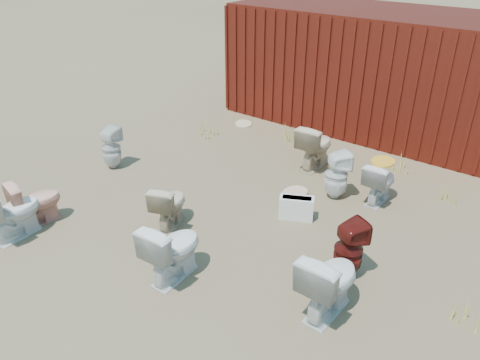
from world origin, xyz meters
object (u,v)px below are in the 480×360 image
Objects in this scene: toilet_back_yellowlid at (380,182)px; toilet_front_e at (329,282)px; toilet_front_a at (13,212)px; toilet_front_c at (173,249)px; toilet_back_a at (111,148)px; toilet_back_beige_right at (315,146)px; toilet_back_beige_left at (169,204)px; toilet_back_e at (336,175)px; shipping_container at (375,70)px; loose_tank at (296,208)px; toilet_front_maroon at (349,250)px; toilet_front_pink at (36,201)px.

toilet_front_e is at bearing 101.57° from toilet_back_yellowlid.
toilet_front_a is 2.46m from toilet_front_c.
toilet_back_a is at bearing -9.52° from toilet_front_e.
toilet_back_a is 0.92× the size of toilet_back_beige_right.
toilet_back_a is at bearing -38.60° from toilet_back_beige_left.
toilet_front_a is 4.74m from toilet_back_e.
shipping_container reaches higher than toilet_back_a.
shipping_container is at bearing -116.97° from toilet_back_beige_left.
toilet_back_yellowlid is (3.60, 3.97, -0.05)m from toilet_front_a.
toilet_front_c is at bearing -130.53° from loose_tank.
toilet_back_beige_right is (2.19, 4.42, 0.02)m from toilet_front_a.
toilet_front_maroon is 1.02× the size of toilet_back_a.
shipping_container is 3.54m from toilet_back_e.
toilet_front_a is 0.39m from toilet_front_pink.
shipping_container reaches higher than toilet_front_e.
toilet_back_yellowlid is at bearing -112.89° from toilet_back_e.
toilet_front_e reaches higher than loose_tank.
toilet_back_beige_right is at bearing -17.60° from toilet_back_yellowlid.
toilet_front_pink is 1.03× the size of toilet_back_beige_left.
toilet_front_a is at bearing -106.56° from shipping_container.
toilet_front_pink is 1.40× the size of loose_tank.
toilet_back_a is at bearing -61.20° from toilet_front_pink.
toilet_front_a is 0.96× the size of toilet_front_c.
toilet_front_pink is 1.03× the size of toilet_back_yellowlid.
toilet_back_a reaches higher than loose_tank.
toilet_front_e reaches higher than toilet_back_e.
toilet_front_c is at bearing 90.68° from toilet_back_beige_right.
toilet_back_beige_right reaches higher than toilet_back_a.
toilet_back_e is at bearing -172.26° from toilet_back_a.
toilet_front_c is 1.88m from toilet_front_e.
toilet_front_pink is 0.90× the size of toilet_front_maroon.
toilet_back_yellowlid is (3.67, 3.59, -0.01)m from toilet_front_pink.
toilet_front_a is (-2.08, -6.99, -0.81)m from shipping_container.
toilet_front_e reaches higher than toilet_front_c.
toilet_front_a reaches higher than toilet_back_yellowlid.
toilet_front_pink is at bearing -167.76° from loose_tank.
toilet_back_beige_left is at bearing -3.08° from toilet_front_e.
toilet_back_beige_right reaches higher than toilet_front_c.
toilet_front_c is 0.96× the size of toilet_front_e.
toilet_front_maroon reaches higher than loose_tank.
toilet_back_beige_left is 1.85m from loose_tank.
toilet_back_beige_right is 1.10m from toilet_back_e.
toilet_back_e is at bearing 135.31° from toilet_back_beige_right.
toilet_back_beige_right is at bearing -91.33° from toilet_front_c.
toilet_front_e is at bearing 155.74° from toilet_back_e.
shipping_container is 7.31× the size of toilet_back_beige_right.
toilet_back_a is 3.62m from toilet_back_beige_right.
toilet_front_c is 1.07× the size of toilet_back_a.
toilet_front_e reaches higher than toilet_front_maroon.
shipping_container is at bearing -69.51° from toilet_front_e.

